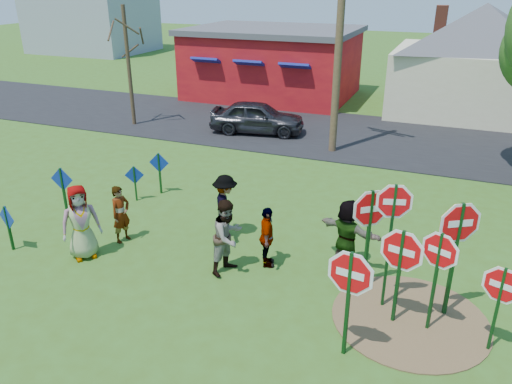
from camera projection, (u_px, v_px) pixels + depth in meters
ground at (232, 255)px, 12.74m from camera, size 120.00×120.00×0.00m
road at (337, 134)px, 22.53m from camera, size 120.00×7.50×0.04m
dirt_patch at (410, 319)px, 10.34m from camera, size 3.20×3.20×0.03m
red_building at (273, 62)px, 29.17m from camera, size 9.40×7.69×3.90m
cream_house at (479, 55)px, 25.03m from camera, size 9.40×9.40×6.50m
distant_building at (91, 7)px, 46.31m from camera, size 10.00×8.00×8.00m
stop_sign_a at (350, 282)px, 8.80m from camera, size 1.15×0.19×2.34m
stop_sign_b at (393, 215)px, 9.93m from camera, size 0.96×0.31×2.97m
stop_sign_c at (438, 260)px, 9.44m from camera, size 0.93×0.42×2.31m
stop_sign_d at (458, 232)px, 9.75m from camera, size 1.00×0.63×2.73m
stop_sign_e at (401, 258)px, 9.70m from camera, size 1.15×0.28×2.25m
stop_sign_f at (501, 291)px, 8.98m from camera, size 0.92×0.34×1.93m
stop_sign_g at (370, 218)px, 10.71m from camera, size 0.92×0.72×2.57m
blue_diamond_a at (8, 223)px, 12.70m from camera, size 0.66×0.19×1.26m
blue_diamond_b at (63, 187)px, 14.37m from camera, size 0.71×0.10×1.57m
blue_diamond_c at (135, 179)px, 15.59m from camera, size 0.55×0.26×1.16m
blue_diamond_d at (159, 168)px, 16.06m from camera, size 0.66×0.14×1.39m
person_a at (81, 222)px, 12.30m from camera, size 1.08×1.12×1.94m
person_b at (121, 214)px, 13.15m from camera, size 0.49×0.64×1.57m
person_c at (228, 237)px, 11.71m from camera, size 0.93×1.07×1.86m
person_d at (225, 207)px, 13.31m from camera, size 1.11×1.33×1.78m
person_e at (267, 237)px, 11.99m from camera, size 0.67×0.98×1.55m
person_f at (347, 234)px, 11.94m from camera, size 1.70×1.02×1.75m
suv at (257, 117)px, 22.39m from camera, size 4.42×2.39×1.43m
utility_pole at (340, 23)px, 18.37m from camera, size 2.22×0.87×9.44m
bare_tree_west at (127, 49)px, 22.62m from camera, size 1.80×1.80×5.44m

